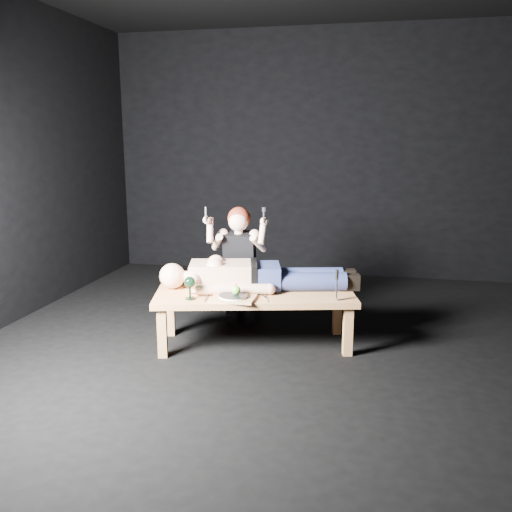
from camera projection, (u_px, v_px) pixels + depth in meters
name	position (u px, v px, depth m)	size (l,w,h in m)	color
ground	(276.00, 342.00, 4.59)	(5.00, 5.00, 0.00)	black
back_wall	(312.00, 154.00, 6.66)	(5.00, 5.00, 0.00)	black
table	(255.00, 319.00, 4.50)	(1.63, 0.61, 0.45)	tan
lying_man	(260.00, 272.00, 4.56)	(1.70, 0.52, 0.27)	tan
kneeling_woman	(241.00, 264.00, 4.93)	(0.61, 0.68, 1.14)	black
serving_tray	(233.00, 298.00, 4.26)	(0.34, 0.25, 0.02)	tan
plate	(233.00, 296.00, 4.25)	(0.23, 0.23, 0.02)	white
apple	(236.00, 290.00, 4.25)	(0.07, 0.07, 0.07)	green
goblet	(190.00, 288.00, 4.25)	(0.09, 0.09, 0.18)	black
fork_flat	(206.00, 298.00, 4.28)	(0.02, 0.17, 0.01)	#B2B2B7
knife_flat	(266.00, 299.00, 4.28)	(0.02, 0.17, 0.01)	#B2B2B7
spoon_flat	(262.00, 296.00, 4.35)	(0.02, 0.17, 0.01)	#B2B2B7
carving_knife	(337.00, 285.00, 4.21)	(0.03, 0.04, 0.25)	#B2B2B7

